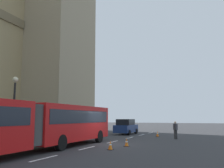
{
  "coord_description": "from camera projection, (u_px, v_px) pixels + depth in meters",
  "views": [
    {
      "loc": [
        -18.02,
        -7.99,
        2.04
      ],
      "look_at": [
        10.49,
        3.58,
        6.22
      ],
      "focal_mm": 39.72,
      "sensor_mm": 36.0,
      "label": 1
    }
  ],
  "objects": [
    {
      "name": "pedestrian_near_cones",
      "position": [
        175.0,
        129.0,
        23.75
      ],
      "size": [
        0.45,
        0.45,
        1.69
      ],
      "color": "#333333",
      "rests_on": "ground_plane"
    },
    {
      "name": "traffic_cone_middle",
      "position": [
        127.0,
        142.0,
        17.68
      ],
      "size": [
        0.36,
        0.36,
        0.58
      ],
      "color": "black",
      "rests_on": "ground_plane"
    },
    {
      "name": "lane_centre_marking",
      "position": [
        113.0,
        142.0,
        20.9
      ],
      "size": [
        29.8,
        0.16,
        0.01
      ],
      "color": "silver",
      "rests_on": "ground_plane"
    },
    {
      "name": "articulated_bus",
      "position": [
        22.0,
        123.0,
        13.92
      ],
      "size": [
        18.86,
        2.54,
        2.9
      ],
      "color": "red",
      "rests_on": "ground_plane"
    },
    {
      "name": "street_lamp",
      "position": [
        14.0,
        105.0,
        19.47
      ],
      "size": [
        0.44,
        0.44,
        5.27
      ],
      "color": "black",
      "rests_on": "ground_plane"
    },
    {
      "name": "ground_plane",
      "position": [
        104.0,
        144.0,
        19.25
      ],
      "size": [
        160.0,
        160.0,
        0.0
      ],
      "primitive_type": "plane",
      "color": "#333335"
    },
    {
      "name": "traffic_cone_west",
      "position": [
        110.0,
        145.0,
        15.81
      ],
      "size": [
        0.36,
        0.36,
        0.58
      ],
      "color": "black",
      "rests_on": "ground_plane"
    },
    {
      "name": "sedan_lead",
      "position": [
        126.0,
        127.0,
        30.6
      ],
      "size": [
        4.4,
        1.86,
        1.85
      ],
      "color": "navy",
      "rests_on": "ground_plane"
    },
    {
      "name": "traffic_cone_east",
      "position": [
        157.0,
        134.0,
        26.68
      ],
      "size": [
        0.36,
        0.36,
        0.58
      ],
      "color": "black",
      "rests_on": "ground_plane"
    }
  ]
}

